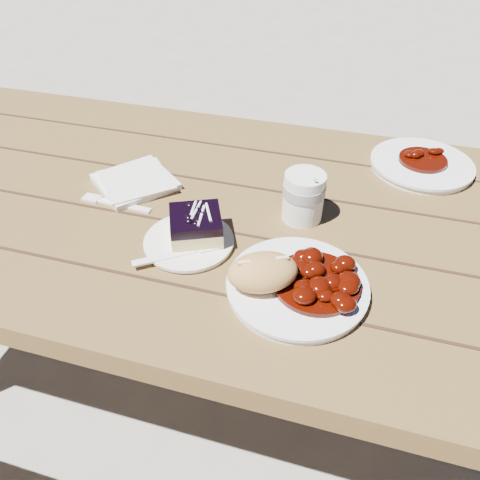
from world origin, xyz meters
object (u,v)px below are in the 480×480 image
(dessert_plate, at_px, (189,242))
(coffee_cup, at_px, (303,197))
(main_plate, at_px, (297,287))
(second_plate, at_px, (421,165))
(blueberry_cake, at_px, (196,225))
(picnic_table, at_px, (214,260))
(bread_roll, at_px, (263,272))

(dessert_plate, xyz_separation_m, coffee_cup, (0.19, 0.14, 0.04))
(main_plate, xyz_separation_m, second_plate, (0.20, 0.46, 0.00))
(main_plate, distance_m, blueberry_cake, 0.22)
(picnic_table, height_order, bread_roll, bread_roll)
(blueberry_cake, bearing_deg, main_plate, -44.12)
(picnic_table, height_order, second_plate, second_plate)
(main_plate, xyz_separation_m, bread_roll, (-0.05, -0.02, 0.04))
(dessert_plate, xyz_separation_m, second_plate, (0.42, 0.40, 0.00))
(blueberry_cake, xyz_separation_m, second_plate, (0.41, 0.38, -0.03))
(main_plate, xyz_separation_m, dessert_plate, (-0.21, 0.06, -0.00))
(blueberry_cake, distance_m, coffee_cup, 0.22)
(picnic_table, distance_m, dessert_plate, 0.21)
(bread_roll, height_order, coffee_cup, coffee_cup)
(main_plate, bearing_deg, dessert_plate, 164.11)
(bread_roll, xyz_separation_m, second_plate, (0.26, 0.48, -0.04))
(dessert_plate, distance_m, second_plate, 0.58)
(picnic_table, height_order, dessert_plate, dessert_plate)
(picnic_table, relative_size, coffee_cup, 20.21)
(second_plate, bearing_deg, blueberry_cake, -136.71)
(bread_roll, bearing_deg, blueberry_cake, 147.32)
(dessert_plate, xyz_separation_m, blueberry_cake, (0.01, 0.02, 0.03))
(picnic_table, xyz_separation_m, second_plate, (0.42, 0.27, 0.17))
(second_plate, bearing_deg, main_plate, -113.79)
(dessert_plate, relative_size, second_plate, 0.72)
(main_plate, bearing_deg, coffee_cup, 98.05)
(main_plate, relative_size, bread_roll, 1.99)
(main_plate, distance_m, dessert_plate, 0.22)
(picnic_table, bearing_deg, bread_roll, -52.89)
(main_plate, height_order, coffee_cup, coffee_cup)
(bread_roll, distance_m, coffee_cup, 0.22)
(dessert_plate, bearing_deg, bread_roll, -26.91)
(picnic_table, relative_size, second_plate, 8.91)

